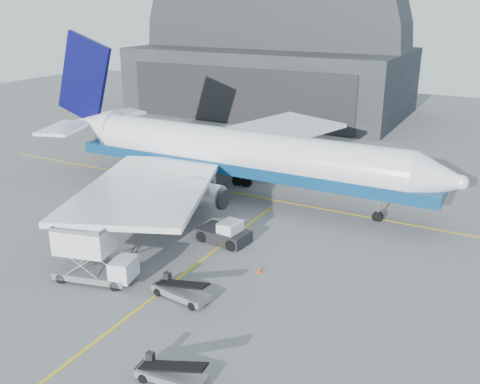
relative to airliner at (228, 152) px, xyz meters
The scene contains 9 objects.
ground 20.93m from the airliner, 72.87° to the right, with size 200.00×200.00×0.00m, color #565659.
taxi_lines 10.26m from the airliner, 48.57° to the right, with size 80.00×42.12×0.02m.
hangar 48.45m from the airliner, 109.38° to the left, with size 50.00×28.30×28.00m.
airliner is the anchor object (origin of this frame).
catering_truck 22.21m from the airliner, 88.97° to the right, with size 6.65×3.71×4.32m.
pushback_tug 13.27m from the airliner, 62.12° to the right, with size 4.81×3.15×2.11m.
belt_loader_a 22.90m from the airliner, 69.68° to the right, with size 4.87×2.18×1.82m.
belt_loader_b 31.72m from the airliner, 66.74° to the right, with size 4.41×1.87×1.66m.
traffic_cone 19.20m from the airliner, 53.37° to the right, with size 0.33×0.33×0.48m.
Camera 1 is at (21.56, -29.54, 20.38)m, focal length 40.00 mm.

